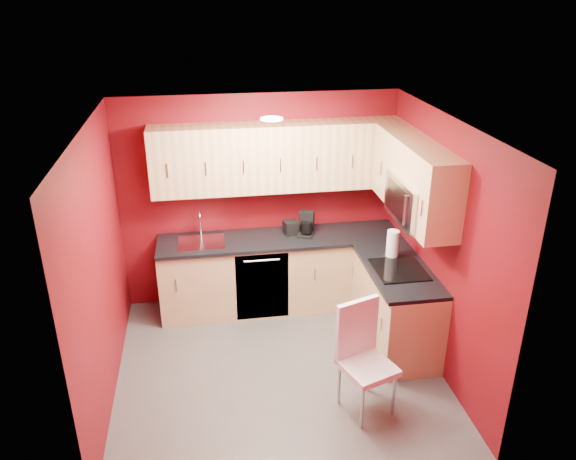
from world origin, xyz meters
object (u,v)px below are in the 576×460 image
object	(u,v)px
napkin_holder	(291,228)
microwave	(417,201)
paper_towel	(393,244)
sink	(201,239)
coffee_maker	(306,224)
dining_chair	(368,362)

from	to	relation	value
napkin_holder	microwave	bearing A→B (deg)	-44.89
paper_towel	sink	bearing A→B (deg)	160.75
coffee_maker	napkin_holder	xyz separation A→B (m)	(-0.16, 0.07, -0.06)
coffee_maker	napkin_holder	size ratio (longest dim) A/B	1.74
napkin_holder	paper_towel	bearing A→B (deg)	-37.83
dining_chair	paper_towel	bearing A→B (deg)	44.26
microwave	napkin_holder	xyz separation A→B (m)	(-1.06, 1.06, -0.67)
sink	napkin_holder	bearing A→B (deg)	2.97
microwave	coffee_maker	size ratio (longest dim) A/B	2.72
coffee_maker	paper_towel	xyz separation A→B (m)	(0.81, -0.68, 0.01)
napkin_holder	dining_chair	distance (m)	2.07
paper_towel	coffee_maker	bearing A→B (deg)	139.81
sink	paper_towel	size ratio (longest dim) A/B	1.73
microwave	napkin_holder	distance (m)	1.64
sink	dining_chair	xyz separation A→B (m)	(1.40, -1.93, -0.42)
sink	napkin_holder	size ratio (longest dim) A/B	3.23
sink	paper_towel	world-z (taller)	sink
sink	coffee_maker	bearing A→B (deg)	-0.84
microwave	sink	world-z (taller)	microwave
dining_chair	coffee_maker	bearing A→B (deg)	76.56
coffee_maker	dining_chair	xyz separation A→B (m)	(0.20, -1.91, -0.52)
microwave	sink	size ratio (longest dim) A/B	1.46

